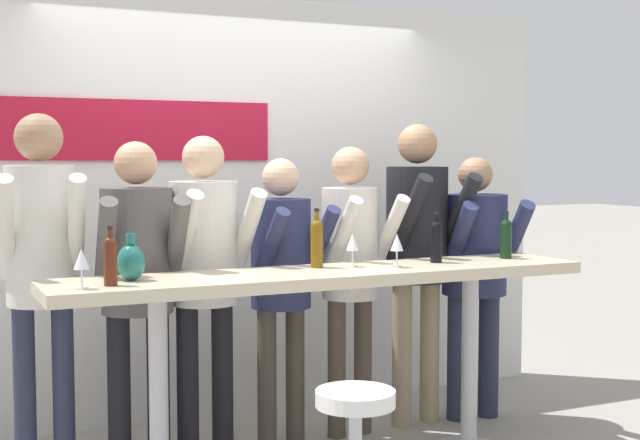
{
  "coord_description": "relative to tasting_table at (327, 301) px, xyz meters",
  "views": [
    {
      "loc": [
        -1.93,
        -4.04,
        1.63
      ],
      "look_at": [
        0.0,
        0.08,
        1.31
      ],
      "focal_mm": 50.0,
      "sensor_mm": 36.0,
      "label": 1
    }
  ],
  "objects": [
    {
      "name": "person_left",
      "position": [
        -0.84,
        0.51,
        0.16
      ],
      "size": [
        0.47,
        0.57,
        1.71
      ],
      "rotation": [
        0.0,
        0.0,
        -0.08
      ],
      "color": "black",
      "rests_on": "ground_plane"
    },
    {
      "name": "tasting_table",
      "position": [
        0.0,
        0.0,
        0.0
      ],
      "size": [
        2.82,
        0.54,
        1.06
      ],
      "color": "beige",
      "rests_on": "ground_plane"
    },
    {
      "name": "wine_bottle_1",
      "position": [
        -1.11,
        -0.08,
        0.28
      ],
      "size": [
        0.06,
        0.06,
        0.27
      ],
      "color": "#4C1E0F",
      "rests_on": "tasting_table"
    },
    {
      "name": "wine_glass_2",
      "position": [
        -1.24,
        -0.13,
        0.28
      ],
      "size": [
        0.07,
        0.07,
        0.18
      ],
      "color": "silver",
      "rests_on": "tasting_table"
    },
    {
      "name": "wine_glass_1",
      "position": [
        0.38,
        -0.05,
        0.28
      ],
      "size": [
        0.07,
        0.07,
        0.18
      ],
      "color": "silver",
      "rests_on": "tasting_table"
    },
    {
      "name": "bar_stool",
      "position": [
        -0.19,
        -0.68,
        -0.49
      ],
      "size": [
        0.37,
        0.37,
        0.62
      ],
      "color": "#B2B2B7",
      "rests_on": "ground_plane"
    },
    {
      "name": "decorative_vase",
      "position": [
        -0.99,
        0.04,
        0.25
      ],
      "size": [
        0.13,
        0.13,
        0.22
      ],
      "color": "#1E665B",
      "rests_on": "tasting_table"
    },
    {
      "name": "person_center",
      "position": [
        -0.01,
        0.57,
        0.11
      ],
      "size": [
        0.45,
        0.55,
        1.62
      ],
      "rotation": [
        0.0,
        0.0,
        0.14
      ],
      "color": "#473D33",
      "rests_on": "ground_plane"
    },
    {
      "name": "wine_bottle_2",
      "position": [
        1.14,
        0.05,
        0.28
      ],
      "size": [
        0.07,
        0.07,
        0.27
      ],
      "color": "black",
      "rests_on": "tasting_table"
    },
    {
      "name": "person_far_right",
      "position": [
        1.25,
        0.5,
        0.1
      ],
      "size": [
        0.51,
        0.58,
        1.63
      ],
      "rotation": [
        0.0,
        0.0,
        -0.11
      ],
      "color": "#23283D",
      "rests_on": "ground_plane"
    },
    {
      "name": "back_wall",
      "position": [
        -0.01,
        1.31,
        0.42
      ],
      "size": [
        4.42,
        0.12,
        2.63
      ],
      "color": "silver",
      "rests_on": "ground_plane"
    },
    {
      "name": "wine_glass_0",
      "position": [
        0.18,
        0.07,
        0.28
      ],
      "size": [
        0.07,
        0.07,
        0.18
      ],
      "color": "silver",
      "rests_on": "tasting_table"
    },
    {
      "name": "wine_bottle_0",
      "position": [
        0.68,
        0.04,
        0.28
      ],
      "size": [
        0.06,
        0.06,
        0.28
      ],
      "color": "black",
      "rests_on": "tasting_table"
    },
    {
      "name": "person_center_left",
      "position": [
        -0.47,
        0.54,
        0.18
      ],
      "size": [
        0.47,
        0.58,
        1.74
      ],
      "rotation": [
        0.0,
        0.0,
        0.08
      ],
      "color": "black",
      "rests_on": "ground_plane"
    },
    {
      "name": "person_far_left",
      "position": [
        -1.32,
        0.57,
        0.26
      ],
      "size": [
        0.45,
        0.58,
        1.85
      ],
      "rotation": [
        0.0,
        0.0,
        -0.11
      ],
      "color": "#23283D",
      "rests_on": "ground_plane"
    },
    {
      "name": "wine_bottle_3",
      "position": [
        0.0,
        0.12,
        0.3
      ],
      "size": [
        0.07,
        0.07,
        0.31
      ],
      "color": "brown",
      "rests_on": "tasting_table"
    },
    {
      "name": "person_center_right",
      "position": [
        0.4,
        0.52,
        0.16
      ],
      "size": [
        0.42,
        0.54,
        1.69
      ],
      "rotation": [
        0.0,
        0.0,
        0.09
      ],
      "color": "#473D33",
      "rests_on": "ground_plane"
    },
    {
      "name": "person_right",
      "position": [
        0.87,
        0.55,
        0.24
      ],
      "size": [
        0.47,
        0.59,
        1.83
      ],
      "rotation": [
        0.0,
        0.0,
        0.06
      ],
      "color": "gray",
      "rests_on": "ground_plane"
    }
  ]
}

